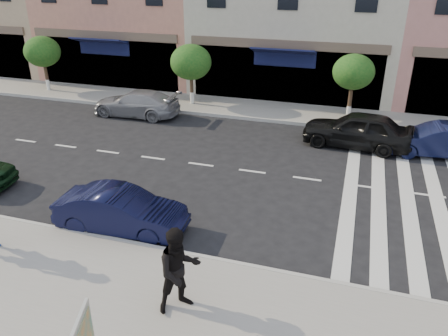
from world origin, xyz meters
TOP-DOWN VIEW (x-y plane):
  - ground at (0.00, 0.00)m, footprint 120.00×120.00m
  - sidewalk_near at (0.00, -3.75)m, footprint 60.00×4.50m
  - sidewalk_far at (0.00, 11.00)m, footprint 60.00×3.00m
  - street_tree_wa at (-14.00, 10.80)m, footprint 2.00×2.00m
  - street_tree_wb at (-5.00, 10.80)m, footprint 2.10×2.10m
  - street_tree_c at (3.00, 10.80)m, footprint 1.90×1.90m
  - walker at (0.25, -3.34)m, footprint 1.21×1.20m
  - car_near_mid at (-2.60, -0.81)m, footprint 3.78×1.50m
  - car_far_left at (-7.05, 8.50)m, footprint 4.35×1.78m
  - car_far_mid at (3.48, 7.60)m, footprint 4.50×2.17m
  - car_far_right at (6.50, 7.60)m, footprint 4.01×1.81m

SIDE VIEW (x-z plane):
  - ground at x=0.00m, z-range 0.00..0.00m
  - sidewalk_near at x=0.00m, z-range 0.00..0.15m
  - sidewalk_far at x=0.00m, z-range 0.00..0.15m
  - car_near_mid at x=-2.60m, z-range 0.00..1.22m
  - car_far_left at x=-7.05m, z-range 0.00..1.26m
  - car_far_right at x=6.50m, z-range 0.00..1.28m
  - car_far_mid at x=3.48m, z-range 0.00..1.48m
  - walker at x=0.25m, z-range 0.15..2.12m
  - street_tree_wb at x=-5.00m, z-range 0.78..3.84m
  - street_tree_wa at x=-14.00m, z-range 0.81..3.86m
  - street_tree_c at x=3.00m, z-range 0.84..3.87m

